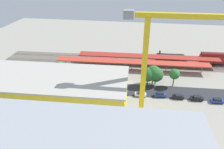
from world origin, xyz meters
TOP-DOWN VIEW (x-y plane):
  - ground_plane at (0.00, 0.00)m, footprint 202.55×202.55m
  - rail_bed at (0.00, -21.80)m, footprint 127.10×20.08m
  - street_asphalt at (0.00, 5.01)m, footprint 126.86×14.22m
  - track_rails at (0.00, -21.80)m, footprint 126.49×13.66m
  - platform_canopy_near at (-0.83, -12.77)m, footprint 68.75×7.82m
  - platform_canopy_far at (-7.84, -20.23)m, footprint 66.43×8.10m
  - locomotive at (-19.54, -25.23)m, footprint 14.96×3.59m
  - passenger_coach at (-41.70, -25.23)m, footprint 18.01×3.87m
  - parked_car_0 at (-32.30, 8.76)m, footprint 4.51×1.89m
  - parked_car_1 at (-25.53, 8.26)m, footprint 4.40×2.07m
  - parked_car_2 at (-19.14, 8.20)m, footprint 4.08×1.78m
  - parked_car_3 at (-12.81, 7.94)m, footprint 4.39×2.04m
  - parked_car_4 at (-5.68, 8.62)m, footprint 4.20×2.00m
  - parked_car_5 at (1.21, 8.59)m, footprint 4.36×1.98m
  - parked_car_6 at (7.07, 8.75)m, footprint 4.49×2.18m
  - construction_building at (17.96, 28.78)m, footprint 40.21×18.33m
  - construction_roof_slab at (17.96, 28.78)m, footprint 40.83×18.95m
  - tower_crane at (-7.60, 24.88)m, footprint 23.80×3.60m
  - box_truck_0 at (21.29, 14.55)m, footprint 10.28×2.71m
  - box_truck_1 at (15.64, 13.86)m, footprint 8.67×3.18m
  - street_tree_0 at (-18.15, -0.68)m, footprint 4.11×4.11m
  - street_tree_1 at (-11.15, -0.63)m, footprint 5.83×5.83m
  - street_tree_2 at (28.23, -0.07)m, footprint 4.47×4.47m
  - street_tree_3 at (-10.03, -0.69)m, footprint 6.02×6.02m
  - street_tree_4 at (-7.98, 0.26)m, footprint 5.59×5.59m
  - traffic_light at (3.99, 0.80)m, footprint 0.50×0.36m

SIDE VIEW (x-z plane):
  - ground_plane at x=0.00m, z-range 0.00..0.00m
  - rail_bed at x=0.00m, z-range 0.00..0.01m
  - street_asphalt at x=0.00m, z-range 0.00..0.01m
  - track_rails at x=0.00m, z-range 0.12..0.24m
  - parked_car_2 at x=-19.14m, z-range -0.09..1.60m
  - parked_car_4 at x=-5.68m, z-range -0.10..1.62m
  - parked_car_6 at x=7.07m, z-range -0.09..1.61m
  - parked_car_0 at x=-32.30m, z-range -0.10..1.67m
  - parked_car_5 at x=1.21m, z-range -0.10..1.69m
  - parked_car_1 at x=-25.53m, z-range -0.10..1.70m
  - parked_car_3 at x=-12.81m, z-range -0.10..1.73m
  - box_truck_0 at x=21.29m, z-range 0.00..3.18m
  - box_truck_1 at x=15.64m, z-range -0.07..3.62m
  - locomotive at x=-19.54m, z-range -0.77..4.57m
  - passenger_coach at x=-41.70m, z-range 0.14..6.13m
  - platform_canopy_far at x=-7.84m, z-range 1.81..5.96m
  - platform_canopy_near at x=-0.83m, z-range 1.86..6.03m
  - traffic_light at x=3.99m, z-range 1.09..7.90m
  - street_tree_1 at x=-11.15m, z-range 0.83..8.33m
  - street_tree_4 at x=-7.98m, z-range 0.96..8.50m
  - street_tree_3 at x=-10.03m, z-range 1.06..9.20m
  - street_tree_0 at x=-18.15m, z-range 1.59..8.95m
  - street_tree_2 at x=28.23m, z-range 1.57..9.25m
  - construction_building at x=17.96m, z-range 0.00..16.49m
  - construction_roof_slab at x=17.96m, z-range 16.49..16.89m
  - tower_crane at x=-7.60m, z-range 2.80..36.70m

